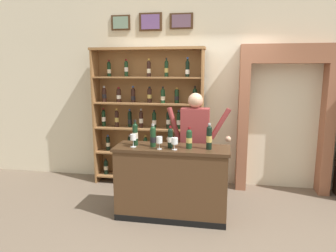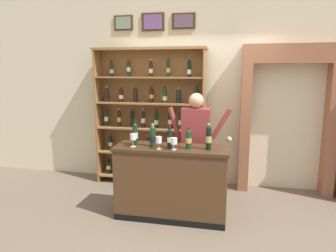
{
  "view_description": "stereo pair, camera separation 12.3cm",
  "coord_description": "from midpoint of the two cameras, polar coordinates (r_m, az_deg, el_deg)",
  "views": [
    {
      "loc": [
        0.5,
        -3.83,
        1.94
      ],
      "look_at": [
        -0.22,
        0.15,
        1.2
      ],
      "focal_mm": 33.35,
      "sensor_mm": 36.0,
      "label": 1
    },
    {
      "loc": [
        0.62,
        -3.81,
        1.94
      ],
      "look_at": [
        -0.22,
        0.15,
        1.2
      ],
      "focal_mm": 33.35,
      "sensor_mm": 36.0,
      "label": 2
    }
  ],
  "objects": [
    {
      "name": "wine_glass_spare",
      "position": [
        4.01,
        -7.25,
        -2.19
      ],
      "size": [
        0.08,
        0.08,
        0.17
      ],
      "color": "silver",
      "rests_on": "tasting_counter"
    },
    {
      "name": "tasting_bottle_bianco",
      "position": [
        3.91,
        2.98,
        -2.25
      ],
      "size": [
        0.08,
        0.08,
        0.27
      ],
      "color": "#19381E",
      "rests_on": "tasting_counter"
    },
    {
      "name": "wine_shelf",
      "position": [
        5.23,
        -4.29,
        1.84
      ],
      "size": [
        1.86,
        0.34,
        2.28
      ],
      "color": "olive",
      "rests_on": "ground"
    },
    {
      "name": "archway_doorway",
      "position": [
        5.28,
        19.8,
        2.96
      ],
      "size": [
        1.43,
        0.45,
        2.31
      ],
      "color": "#935B42",
      "rests_on": "ground"
    },
    {
      "name": "tasting_bottle_vin_santo",
      "position": [
        4.1,
        -6.88,
        -1.37
      ],
      "size": [
        0.07,
        0.07,
        0.34
      ],
      "color": "black",
      "rests_on": "tasting_counter"
    },
    {
      "name": "back_wall",
      "position": [
        5.33,
        4.22,
        6.43
      ],
      "size": [
        12.0,
        0.19,
        3.15
      ],
      "color": "beige",
      "rests_on": "ground"
    },
    {
      "name": "wine_glass_right",
      "position": [
        3.85,
        0.3,
        -2.8
      ],
      "size": [
        0.08,
        0.08,
        0.15
      ],
      "color": "silver",
      "rests_on": "tasting_counter"
    },
    {
      "name": "tasting_counter",
      "position": [
        4.15,
        -0.17,
        -10.27
      ],
      "size": [
        1.48,
        0.51,
        0.96
      ],
      "color": "#4C331E",
      "rests_on": "ground"
    },
    {
      "name": "wine_glass_left",
      "position": [
        3.87,
        -2.5,
        -2.61
      ],
      "size": [
        0.07,
        0.07,
        0.16
      ],
      "color": "silver",
      "rests_on": "tasting_counter"
    },
    {
      "name": "shopkeeper",
      "position": [
        4.48,
        4.19,
        -1.88
      ],
      "size": [
        0.93,
        0.22,
        1.61
      ],
      "color": "#2D3347",
      "rests_on": "ground"
    },
    {
      "name": "tasting_bottle_grappa",
      "position": [
        3.88,
        6.62,
        -2.0
      ],
      "size": [
        0.07,
        0.07,
        0.33
      ],
      "color": "black",
      "rests_on": "tasting_counter"
    },
    {
      "name": "tasting_bottle_chianti",
      "position": [
        4.01,
        -3.64,
        -1.86
      ],
      "size": [
        0.08,
        0.08,
        0.3
      ],
      "color": "#19381E",
      "rests_on": "tasting_counter"
    },
    {
      "name": "tasting_bottle_rosso",
      "position": [
        3.94,
        -0.48,
        -2.14
      ],
      "size": [
        0.07,
        0.07,
        0.28
      ],
      "color": "black",
      "rests_on": "tasting_counter"
    },
    {
      "name": "ground_plane",
      "position": [
        4.33,
        1.78,
        -16.43
      ],
      "size": [
        14.0,
        14.0,
        0.02
      ],
      "primitive_type": "cube",
      "color": "#6B5B4C"
    }
  ]
}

